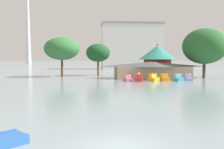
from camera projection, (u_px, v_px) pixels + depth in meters
name	position (u px, v px, depth m)	size (l,w,h in m)	color
ground_plane	(121.00, 146.00, 12.53)	(2000.00, 2000.00, 0.00)	gray
pedal_boat_pink	(128.00, 79.00, 50.57)	(1.69, 2.53, 1.44)	pink
pedal_boat_red	(139.00, 78.00, 50.50)	(2.13, 3.07, 1.83)	red
pedal_boat_yellow	(153.00, 78.00, 50.87)	(2.17, 2.84, 1.65)	yellow
pedal_boat_orange	(165.00, 78.00, 51.36)	(1.67, 2.79, 1.55)	orange
pedal_boat_cyan	(178.00, 78.00, 50.80)	(1.97, 2.52, 1.55)	#4CB7CC
pedal_boat_lavender	(188.00, 78.00, 52.47)	(2.00, 3.13, 1.57)	#B299D8
boathouse	(152.00, 70.00, 58.52)	(18.89, 8.77, 3.95)	tan
green_roof_pavilion	(157.00, 58.00, 69.05)	(10.62, 10.62, 9.15)	#993328
shoreline_tree_tall_left	(62.00, 49.00, 62.88)	(9.12, 9.12, 10.25)	brown
shoreline_tree_mid	(98.00, 53.00, 68.01)	(6.71, 6.71, 8.94)	brown
shoreline_tree_right	(205.00, 46.00, 59.34)	(10.67, 10.67, 12.12)	brown
background_building_block	(131.00, 46.00, 117.21)	(28.79, 14.25, 21.79)	silver
distant_broadcast_tower	(28.00, 5.00, 281.22)	(7.89, 7.89, 166.98)	silver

